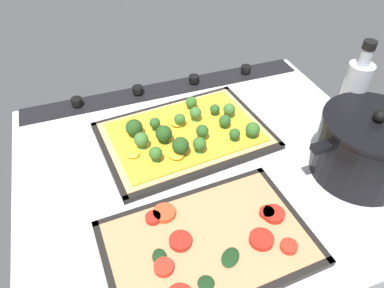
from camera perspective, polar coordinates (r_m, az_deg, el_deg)
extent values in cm
cube|color=silver|center=(79.33, 2.57, -3.90)|extent=(79.49, 68.57, 3.00)
cube|color=black|center=(100.84, -3.99, 8.70)|extent=(76.31, 7.00, 0.80)
cylinder|color=black|center=(107.97, 8.42, 11.56)|extent=(2.80, 2.80, 1.80)
cylinder|color=black|center=(102.20, 0.31, 10.16)|extent=(2.80, 2.80, 1.80)
cylinder|color=black|center=(98.68, -8.49, 8.41)|extent=(2.80, 2.80, 1.80)
cylinder|color=black|center=(97.65, -17.61, 6.37)|extent=(2.80, 2.80, 1.80)
cube|color=black|center=(84.38, -1.15, 1.12)|extent=(39.77, 29.67, 0.50)
cube|color=black|center=(93.29, -4.36, 5.82)|extent=(37.39, 4.75, 1.30)
cube|color=black|center=(75.93, 2.78, -4.21)|extent=(37.39, 4.75, 1.30)
cube|color=black|center=(91.36, 9.28, 4.46)|extent=(3.68, 26.23, 1.30)
cube|color=black|center=(80.41, -12.99, -2.29)|extent=(3.68, 26.23, 1.30)
cube|color=tan|center=(83.90, -1.15, 1.51)|extent=(37.15, 27.05, 1.00)
cube|color=gold|center=(83.45, -1.16, 1.87)|extent=(34.14, 24.41, 0.40)
cone|color=#4D8B3F|center=(84.61, 5.11, 2.87)|extent=(1.53, 1.53, 0.81)
sphere|color=#2D5B23|center=(83.71, 5.17, 3.64)|extent=(2.78, 2.78, 2.78)
cone|color=#5B9F46|center=(77.62, 1.17, -0.92)|extent=(1.58, 1.58, 1.36)
sphere|color=#386B28|center=(76.44, 1.18, 0.05)|extent=(2.88, 2.88, 2.88)
cone|color=#68AD54|center=(87.75, 5.78, 4.58)|extent=(1.57, 1.57, 1.16)
sphere|color=#427533|center=(86.78, 5.86, 5.45)|extent=(2.85, 2.85, 2.85)
cone|color=#68AD54|center=(79.46, -7.84, -0.26)|extent=(1.72, 1.72, 1.20)
sphere|color=#427533|center=(78.30, -7.96, 0.71)|extent=(3.13, 3.13, 3.13)
cone|color=#68AD54|center=(85.97, 0.53, 4.01)|extent=(1.52, 1.52, 1.36)
sphere|color=#427533|center=(84.94, 0.54, 4.93)|extent=(2.76, 2.76, 2.76)
cone|color=#4D8B3F|center=(83.64, -5.76, 2.47)|extent=(1.35, 1.35, 1.25)
sphere|color=#2D5B23|center=(82.68, -5.83, 3.30)|extent=(2.46, 2.46, 2.46)
cone|color=#427635|center=(80.50, -4.37, 0.62)|extent=(2.01, 2.01, 0.99)
sphere|color=#264C1C|center=(79.29, -4.44, 1.63)|extent=(3.65, 3.65, 3.65)
cone|color=#5B9F46|center=(89.99, -0.12, 5.80)|extent=(1.53, 1.53, 0.95)
sphere|color=#386B28|center=(89.12, -0.12, 6.59)|extent=(2.78, 2.78, 2.78)
cone|color=#5B9F46|center=(82.68, 9.36, 1.39)|extent=(1.77, 1.77, 0.95)
sphere|color=#386B28|center=(81.62, 9.49, 2.29)|extent=(3.23, 3.23, 3.23)
cone|color=#5B9F46|center=(76.09, -5.65, -2.35)|extent=(1.54, 1.54, 1.14)
sphere|color=#386B28|center=(74.98, -5.73, -1.45)|extent=(2.80, 2.80, 2.80)
cone|color=#4D8B3F|center=(80.89, 1.60, 1.14)|extent=(1.54, 1.54, 1.31)
sphere|color=#2D5B23|center=(79.80, 1.62, 2.07)|extent=(2.79, 2.79, 2.79)
cone|color=#427635|center=(77.05, -1.77, -1.34)|extent=(1.98, 1.98, 1.33)
sphere|color=#264C1C|center=(75.69, -1.80, -0.23)|extent=(3.59, 3.59, 3.59)
cone|color=#4D8B3F|center=(88.22, 3.56, 4.82)|extent=(1.28, 1.28, 0.81)
sphere|color=#2D5B23|center=(87.46, 3.59, 5.49)|extent=(2.34, 2.34, 2.34)
cone|color=#4D8B3F|center=(81.08, 6.62, 0.82)|extent=(1.33, 1.33, 1.07)
sphere|color=#2D5B23|center=(80.15, 6.70, 1.60)|extent=(2.41, 2.41, 2.41)
cone|color=#427635|center=(83.01, -8.92, 1.58)|extent=(2.10, 2.10, 0.81)
sphere|color=#264C1C|center=(81.86, -9.06, 2.56)|extent=(3.81, 3.81, 3.81)
cone|color=#5B9F46|center=(84.57, -1.91, 3.12)|extent=(1.42, 1.42, 1.06)
sphere|color=#386B28|center=(83.64, -1.93, 3.92)|extent=(2.58, 2.58, 2.58)
ellipsoid|color=gold|center=(77.97, -9.30, -1.58)|extent=(3.81, 3.57, 1.06)
ellipsoid|color=gold|center=(85.24, -2.38, 3.49)|extent=(5.18, 5.18, 1.31)
ellipsoid|color=gold|center=(76.91, -2.54, -1.56)|extent=(4.63, 4.87, 1.35)
cube|color=black|center=(65.36, 2.49, -15.43)|extent=(36.50, 25.25, 0.50)
cube|color=black|center=(71.10, -1.29, -8.31)|extent=(35.34, 3.04, 1.30)
cube|color=black|center=(71.25, 15.26, -10.25)|extent=(2.42, 23.48, 1.30)
cube|color=black|center=(62.95, -12.67, -19.97)|extent=(2.42, 23.48, 1.30)
cube|color=tan|center=(64.78, 2.51, -15.09)|extent=(33.98, 22.73, 0.90)
cylinder|color=#B22319|center=(66.82, -6.10, -11.44)|extent=(2.82, 2.82, 1.00)
cylinder|color=#B22319|center=(63.73, -1.81, -14.94)|extent=(3.93, 3.93, 1.00)
cylinder|color=#B22319|center=(68.58, 12.68, -10.66)|extent=(3.97, 3.97, 1.00)
cylinder|color=red|center=(65.17, 14.92, -15.24)|extent=(2.91, 2.91, 1.00)
cylinder|color=red|center=(61.33, -4.42, -18.69)|extent=(3.24, 3.24, 1.00)
cylinder|color=#B22319|center=(64.95, 10.81, -14.46)|extent=(4.25, 4.25, 1.00)
cylinder|color=#D14723|center=(67.30, -4.36, -10.72)|extent=(4.13, 4.13, 1.00)
cylinder|color=#B22319|center=(68.52, 11.63, -10.49)|extent=(2.70, 2.70, 1.00)
ellipsoid|color=#193819|center=(62.43, -5.12, -17.21)|extent=(2.70, 3.45, 0.60)
ellipsoid|color=#193819|center=(60.05, 2.20, -20.92)|extent=(2.71, 2.63, 0.60)
ellipsoid|color=#193819|center=(62.49, 6.02, -17.23)|extent=(4.79, 4.68, 0.60)
cylinder|color=black|center=(80.33, 25.57, -0.70)|extent=(19.55, 19.55, 12.39)
cylinder|color=black|center=(76.49, 26.99, 2.96)|extent=(19.95, 19.95, 0.80)
sphere|color=black|center=(75.62, 27.36, 3.90)|extent=(2.40, 2.40, 2.40)
cube|color=black|center=(70.98, 19.58, -0.51)|extent=(3.60, 2.00, 1.20)
cylinder|color=#B7BCC6|center=(86.87, 23.47, 6.00)|extent=(5.25, 5.25, 18.40)
cylinder|color=#B7BCC6|center=(81.62, 25.55, 12.21)|extent=(2.36, 2.36, 3.50)
cylinder|color=black|center=(80.57, 26.09, 13.77)|extent=(2.62, 2.62, 1.60)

